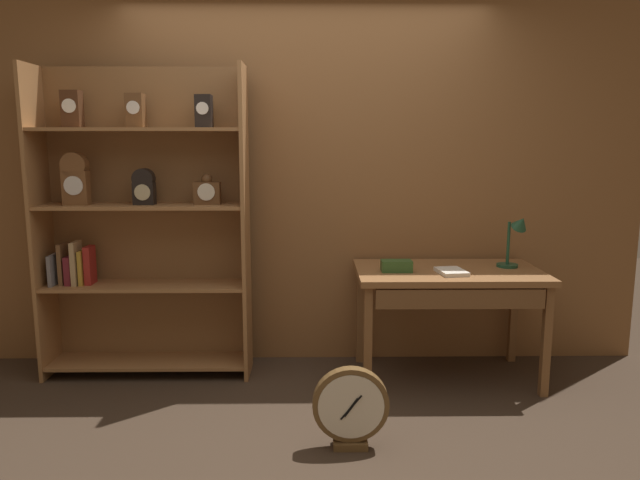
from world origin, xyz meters
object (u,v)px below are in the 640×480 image
(workbench, at_px, (449,283))
(round_clock_large, at_px, (351,407))
(desk_lamp, at_px, (516,237))
(toolbox_small, at_px, (396,266))
(bookshelf, at_px, (140,223))
(open_repair_manual, at_px, (451,272))

(workbench, distance_m, round_clock_large, 1.21)
(round_clock_large, bearing_deg, desk_lamp, 39.88)
(toolbox_small, bearing_deg, bookshelf, 173.17)
(toolbox_small, distance_m, open_repair_manual, 0.35)
(workbench, height_order, open_repair_manual, open_repair_manual)
(bookshelf, relative_size, desk_lamp, 5.61)
(open_repair_manual, relative_size, round_clock_large, 0.50)
(desk_lamp, distance_m, open_repair_manual, 0.53)
(workbench, distance_m, toolbox_small, 0.37)
(open_repair_manual, bearing_deg, desk_lamp, 11.58)
(bookshelf, xyz_separation_m, round_clock_large, (1.35, -1.06, -0.82))
(open_repair_manual, bearing_deg, toolbox_small, 160.42)
(desk_lamp, relative_size, open_repair_manual, 1.68)
(desk_lamp, bearing_deg, workbench, -171.38)
(bookshelf, relative_size, round_clock_large, 4.73)
(bookshelf, bearing_deg, open_repair_manual, -7.55)
(workbench, xyz_separation_m, toolbox_small, (-0.35, -0.03, 0.12))
(workbench, relative_size, desk_lamp, 3.27)
(bookshelf, height_order, desk_lamp, bookshelf)
(bookshelf, xyz_separation_m, desk_lamp, (2.50, -0.10, -0.08))
(desk_lamp, xyz_separation_m, toolbox_small, (-0.80, -0.10, -0.17))
(workbench, relative_size, round_clock_large, 2.76)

